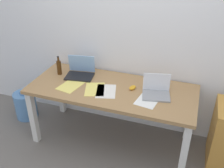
% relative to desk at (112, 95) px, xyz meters
% --- Properties ---
extents(ground_plane, '(8.00, 8.00, 0.00)m').
position_rel_desk_xyz_m(ground_plane, '(0.00, 0.00, -0.65)').
color(ground_plane, slate).
extents(back_wall, '(5.20, 0.08, 2.60)m').
position_rel_desk_xyz_m(back_wall, '(0.00, 0.46, 0.65)').
color(back_wall, white).
rests_on(back_wall, ground).
extents(desk, '(1.87, 0.79, 0.75)m').
position_rel_desk_xyz_m(desk, '(0.00, 0.00, 0.00)').
color(desk, '#A37A4C').
rests_on(desk, ground).
extents(laptop_left, '(0.36, 0.30, 0.23)m').
position_rel_desk_xyz_m(laptop_left, '(-0.46, 0.16, 0.14)').
color(laptop_left, black).
rests_on(laptop_left, desk).
extents(laptop_right, '(0.33, 0.28, 0.22)m').
position_rel_desk_xyz_m(laptop_right, '(0.49, 0.02, 0.14)').
color(laptop_right, gray).
rests_on(laptop_right, desk).
extents(beer_bottle, '(0.06, 0.06, 0.24)m').
position_rel_desk_xyz_m(beer_bottle, '(-0.72, 0.11, 0.18)').
color(beer_bottle, '#47280F').
rests_on(beer_bottle, desk).
extents(computer_mouse, '(0.08, 0.11, 0.03)m').
position_rel_desk_xyz_m(computer_mouse, '(0.22, 0.05, 0.11)').
color(computer_mouse, gold).
rests_on(computer_mouse, desk).
extents(paper_sheet_center, '(0.28, 0.34, 0.00)m').
position_rel_desk_xyz_m(paper_sheet_center, '(-0.04, -0.09, 0.09)').
color(paper_sheet_center, white).
rests_on(paper_sheet_center, desk).
extents(paper_yellow_folder, '(0.29, 0.35, 0.00)m').
position_rel_desk_xyz_m(paper_yellow_folder, '(-0.17, -0.09, 0.09)').
color(paper_yellow_folder, '#F4E06B').
rests_on(paper_yellow_folder, desk).
extents(paper_sheet_front_right, '(0.26, 0.33, 0.00)m').
position_rel_desk_xyz_m(paper_sheet_front_right, '(0.44, -0.11, 0.09)').
color(paper_sheet_front_right, white).
rests_on(paper_sheet_front_right, desk).
extents(paper_sheet_front_left, '(0.26, 0.33, 0.00)m').
position_rel_desk_xyz_m(paper_sheet_front_left, '(-0.46, -0.11, 0.09)').
color(paper_sheet_front_left, '#F4E06B').
rests_on(paper_sheet_front_left, desk).
extents(water_cooler_jug, '(0.30, 0.30, 0.43)m').
position_rel_desk_xyz_m(water_cooler_jug, '(-1.29, 0.05, -0.46)').
color(water_cooler_jug, '#598CC6').
rests_on(water_cooler_jug, ground).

